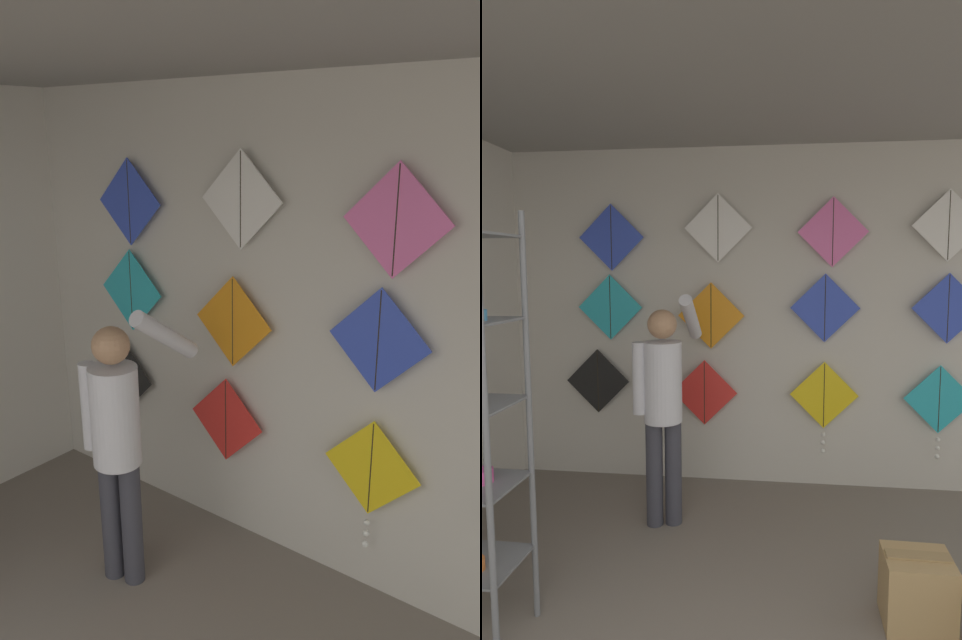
# 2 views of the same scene
# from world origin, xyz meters

# --- Properties ---
(back_panel) EXTENTS (5.16, 0.06, 2.80)m
(back_panel) POSITION_xyz_m (0.00, 3.43, 1.40)
(back_panel) COLOR beige
(back_panel) RESTS_ON ground
(ceiling_slab) EXTENTS (5.16, 4.20, 0.04)m
(ceiling_slab) POSITION_xyz_m (0.00, 1.70, 2.82)
(ceiling_slab) COLOR gray
(shopkeeper) EXTENTS (0.40, 0.61, 1.64)m
(shopkeeper) POSITION_xyz_m (-0.69, 2.62, 0.92)
(shopkeeper) COLOR #383842
(shopkeeper) RESTS_ON ground
(kite_0) EXTENTS (0.55, 0.01, 0.55)m
(kite_0) POSITION_xyz_m (-1.45, 3.34, 0.85)
(kite_0) COLOR black
(kite_1) EXTENTS (0.55, 0.01, 0.55)m
(kite_1) POSITION_xyz_m (-0.52, 3.34, 0.78)
(kite_1) COLOR red
(kite_2) EXTENTS (0.55, 0.04, 0.76)m
(kite_2) POSITION_xyz_m (0.47, 3.34, 0.74)
(kite_2) COLOR yellow
(kite_4) EXTENTS (0.55, 0.01, 0.55)m
(kite_4) POSITION_xyz_m (-1.32, 3.34, 1.49)
(kite_4) COLOR #28B2C6
(kite_5) EXTENTS (0.55, 0.01, 0.55)m
(kite_5) POSITION_xyz_m (-0.46, 3.34, 1.43)
(kite_5) COLOR orange
(kite_6) EXTENTS (0.55, 0.01, 0.55)m
(kite_6) POSITION_xyz_m (0.47, 3.34, 1.50)
(kite_6) COLOR blue
(kite_8) EXTENTS (0.55, 0.01, 0.55)m
(kite_8) POSITION_xyz_m (-1.30, 3.34, 2.07)
(kite_8) COLOR blue
(kite_9) EXTENTS (0.55, 0.01, 0.55)m
(kite_9) POSITION_xyz_m (-0.40, 3.34, 2.14)
(kite_9) COLOR white
(kite_10) EXTENTS (0.55, 0.01, 0.55)m
(kite_10) POSITION_xyz_m (0.52, 3.34, 2.10)
(kite_10) COLOR pink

